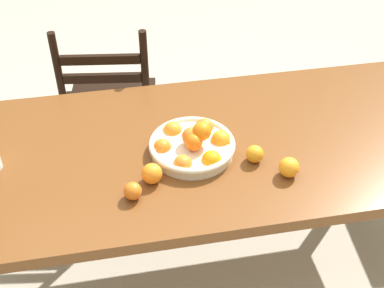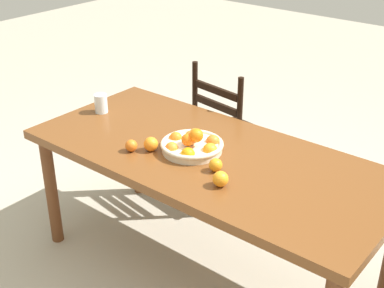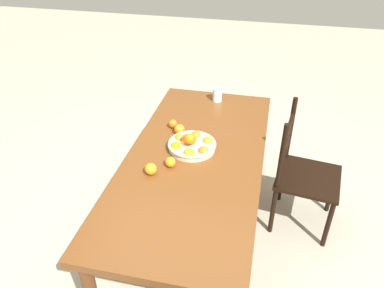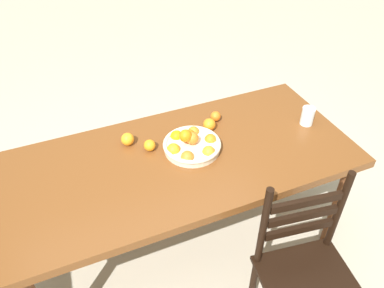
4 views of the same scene
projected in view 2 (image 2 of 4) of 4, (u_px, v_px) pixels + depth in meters
name	position (u px, v px, depth m)	size (l,w,h in m)	color
ground_plane	(207.00, 268.00, 3.06)	(12.00, 12.00, 0.00)	#ADA591
dining_table	(208.00, 166.00, 2.76)	(1.93, 0.88, 0.76)	brown
chair_near_window	(231.00, 136.00, 3.57)	(0.51, 0.51, 0.97)	black
fruit_bowl	(192.00, 145.00, 2.72)	(0.33, 0.33, 0.14)	beige
orange_loose_0	(131.00, 146.00, 2.72)	(0.06, 0.06, 0.06)	orange
orange_loose_1	(216.00, 165.00, 2.54)	(0.07, 0.07, 0.07)	orange
orange_loose_2	(151.00, 144.00, 2.72)	(0.07, 0.07, 0.07)	orange
orange_loose_3	(220.00, 179.00, 2.41)	(0.07, 0.07, 0.07)	orange
drinking_glass	(101.00, 103.00, 3.16)	(0.08, 0.08, 0.11)	silver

